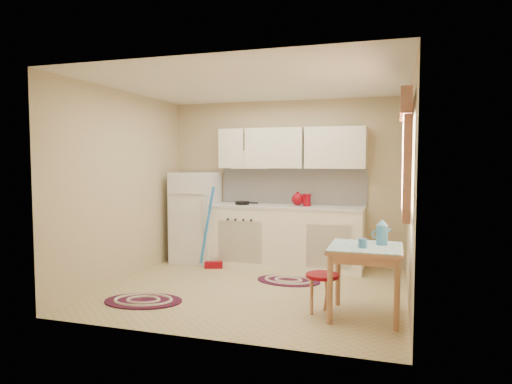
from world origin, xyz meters
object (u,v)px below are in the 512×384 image
(fridge, at_px, (196,217))
(table, at_px, (365,282))
(base_cabinets, at_px, (286,238))
(stool, at_px, (322,294))

(fridge, relative_size, table, 1.94)
(base_cabinets, distance_m, table, 2.27)
(fridge, distance_m, base_cabinets, 1.47)
(base_cabinets, height_order, table, base_cabinets)
(base_cabinets, xyz_separation_m, table, (1.27, -1.88, -0.08))
(fridge, relative_size, base_cabinets, 0.62)
(fridge, relative_size, stool, 3.33)
(table, height_order, stool, table)
(table, bearing_deg, stool, -174.53)
(fridge, height_order, table, fridge)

